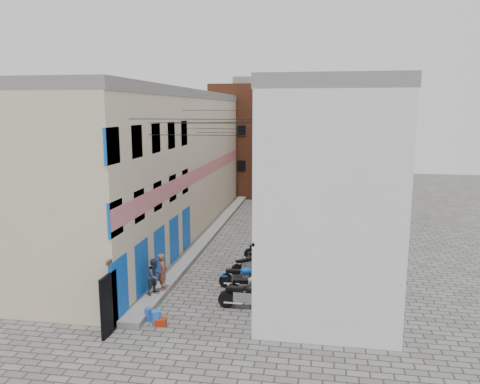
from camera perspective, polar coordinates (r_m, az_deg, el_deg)
The scene contains 21 objects.
ground at distance 17.48m, azimuth -7.09°, elevation -16.75°, with size 90.00×90.00×0.00m, color #555350.
plinth at distance 29.72m, azimuth -3.70°, elevation -5.03°, with size 0.90×26.00×0.25m, color slate.
building_left at distance 29.65m, azimuth -9.35°, elevation 3.43°, with size 5.10×27.00×9.00m.
building_right at distance 28.10m, azimuth 10.34°, elevation 3.05°, with size 5.94×26.00×9.00m.
building_far_brick_left at distance 43.51m, azimuth 0.86°, elevation 6.31°, with size 6.00×6.00×10.00m, color brown.
building_far_brick_right at distance 45.10m, azimuth 7.56°, elevation 5.09°, with size 5.00×6.00×8.00m, color brown.
building_far_concrete at distance 49.18m, azimuth 4.26°, elevation 7.31°, with size 8.00×5.00×11.00m, color slate.
far_shopfront at distance 40.92m, azimuth 3.01°, elevation 0.70°, with size 2.00×0.30×2.40m, color black.
overhead_wires at distance 23.03m, azimuth -1.98°, elevation 8.23°, with size 5.80×13.02×1.32m.
motorcycle_a at distance 19.00m, azimuth 0.61°, elevation -12.31°, with size 0.69×2.18×1.26m, color black, non-canonical shape.
motorcycle_b at distance 19.98m, azimuth 1.15°, elevation -11.27°, with size 0.65×2.05×1.19m, color #A5A4A9, non-canonical shape.
motorcycle_c at distance 21.07m, azimuth 0.20°, elevation -10.12°, with size 0.64×2.04×1.18m, color #0A45A3, non-canonical shape.
motorcycle_d at distance 21.77m, azimuth 1.88°, elevation -9.74°, with size 0.53×1.68×0.97m, color red, non-canonical shape.
motorcycle_e at distance 22.98m, azimuth 0.83°, elevation -8.61°, with size 0.54×1.72×1.00m, color black, non-canonical shape.
motorcycle_f at distance 23.74m, azimuth 2.60°, elevation -7.82°, with size 0.62×1.97×1.14m, color silver, non-canonical shape.
motorcycle_g at distance 24.72m, azimuth 2.79°, elevation -7.09°, with size 0.62×1.98×1.15m, color black, non-canonical shape.
person_a at distance 20.44m, azimuth -9.41°, elevation -9.55°, with size 0.58×0.38×1.59m, color brown.
person_b at distance 20.10m, azimuth -10.34°, elevation -10.05°, with size 0.73×0.57×1.51m, color #2D3544.
water_jug_near at distance 18.11m, azimuth -10.16°, elevation -14.87°, with size 0.35×0.35×0.55m, color blue.
water_jug_far at distance 18.55m, azimuth -11.08°, elevation -14.42°, with size 0.30×0.30×0.46m, color blue.
red_crate at distance 18.12m, azimuth -9.67°, elevation -15.34°, with size 0.42×0.32×0.26m, color #9F250B.
Camera 1 is at (4.62, -14.90, 7.87)m, focal length 35.00 mm.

